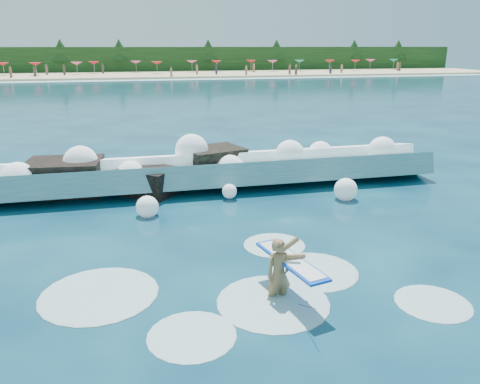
{
  "coord_description": "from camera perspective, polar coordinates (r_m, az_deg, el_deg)",
  "views": [
    {
      "loc": [
        -1.52,
        -10.61,
        5.27
      ],
      "look_at": [
        1.5,
        2.0,
        1.2
      ],
      "focal_mm": 35.0,
      "sensor_mm": 36.0,
      "label": 1
    }
  ],
  "objects": [
    {
      "name": "wet_band",
      "position": [
        77.8,
        -12.67,
        13.17
      ],
      "size": [
        140.0,
        5.0,
        0.08
      ],
      "primitive_type": "cube",
      "color": "silver",
      "rests_on": "ground"
    },
    {
      "name": "beach",
      "position": [
        88.76,
        -12.85,
        13.74
      ],
      "size": [
        140.0,
        20.0,
        0.4
      ],
      "primitive_type": "cube",
      "color": "tan",
      "rests_on": "ground"
    },
    {
      "name": "rock_cluster",
      "position": [
        18.43,
        -12.43,
        1.99
      ],
      "size": [
        8.46,
        3.61,
        1.56
      ],
      "color": "black",
      "rests_on": "ground"
    },
    {
      "name": "breaking_wave",
      "position": [
        18.36,
        -3.22,
        2.44
      ],
      "size": [
        17.59,
        2.76,
        1.52
      ],
      "color": "teal",
      "rests_on": "ground"
    },
    {
      "name": "beach_umbrellas",
      "position": [
        90.91,
        -12.98,
        15.11
      ],
      "size": [
        110.22,
        6.76,
        0.5
      ],
      "color": "red",
      "rests_on": "ground"
    },
    {
      "name": "beachgoers",
      "position": [
        85.27,
        -10.16,
        14.35
      ],
      "size": [
        101.09,
        13.38,
        1.92
      ],
      "color": "#3F332D",
      "rests_on": "ground"
    },
    {
      "name": "surfer_with_board",
      "position": [
        10.27,
        5.1,
        -9.64
      ],
      "size": [
        1.11,
        2.86,
        1.65
      ],
      "color": "olive",
      "rests_on": "ground"
    },
    {
      "name": "ground",
      "position": [
        11.94,
        -4.82,
        -8.83
      ],
      "size": [
        200.0,
        200.0,
        0.0
      ],
      "primitive_type": "plane",
      "color": "#07253E",
      "rests_on": "ground"
    },
    {
      "name": "treeline",
      "position": [
        98.66,
        -13.07,
        15.4
      ],
      "size": [
        140.0,
        4.0,
        5.0
      ],
      "primitive_type": "cube",
      "color": "black",
      "rests_on": "ground"
    },
    {
      "name": "surf_foam",
      "position": [
        10.76,
        -1.03,
        -11.9
      ],
      "size": [
        9.11,
        5.42,
        0.13
      ],
      "color": "silver",
      "rests_on": "ground"
    },
    {
      "name": "wave_spray",
      "position": [
        18.09,
        -4.14,
        3.53
      ],
      "size": [
        15.3,
        4.58,
        2.03
      ],
      "color": "white",
      "rests_on": "ground"
    }
  ]
}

